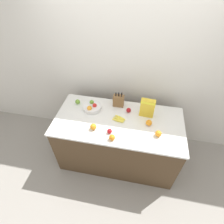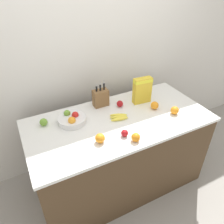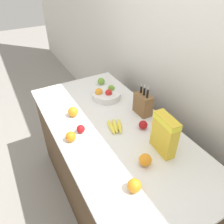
{
  "view_description": "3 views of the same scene",
  "coord_description": "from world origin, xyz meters",
  "px_view_note": "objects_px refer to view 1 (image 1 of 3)",
  "views": [
    {
      "loc": [
        0.23,
        -1.67,
        2.71
      ],
      "look_at": [
        -0.1,
        0.02,
        1.05
      ],
      "focal_mm": 28.0,
      "sensor_mm": 36.0,
      "label": 1
    },
    {
      "loc": [
        -0.85,
        -1.51,
        2.19
      ],
      "look_at": [
        -0.08,
        0.0,
        1.03
      ],
      "focal_mm": 35.0,
      "sensor_mm": 36.0,
      "label": 2
    },
    {
      "loc": [
        1.15,
        -0.65,
        2.03
      ],
      "look_at": [
        -0.06,
        0.02,
        1.03
      ],
      "focal_mm": 35.0,
      "sensor_mm": 36.0,
      "label": 3
    }
  ],
  "objects_px": {
    "cereal_box": "(147,107)",
    "orange_near_bowl": "(112,137)",
    "apple_leftmost": "(110,131)",
    "orange_mid_right": "(158,134)",
    "fruit_bowl": "(92,107)",
    "orange_front_right": "(149,122)",
    "banana_bunch": "(119,119)",
    "apple_near_bananas": "(78,102)",
    "orange_front_center": "(93,127)",
    "knife_block": "(119,101)",
    "apple_rightmost": "(129,110)"
  },
  "relations": [
    {
      "from": "apple_leftmost",
      "to": "orange_front_right",
      "type": "relative_size",
      "value": 0.77
    },
    {
      "from": "apple_leftmost",
      "to": "orange_front_center",
      "type": "height_order",
      "value": "orange_front_center"
    },
    {
      "from": "apple_near_bananas",
      "to": "orange_near_bowl",
      "type": "distance_m",
      "value": 0.88
    },
    {
      "from": "apple_leftmost",
      "to": "orange_mid_right",
      "type": "xyz_separation_m",
      "value": [
        0.62,
        0.07,
        0.01
      ]
    },
    {
      "from": "apple_leftmost",
      "to": "orange_front_center",
      "type": "relative_size",
      "value": 0.76
    },
    {
      "from": "knife_block",
      "to": "apple_near_bananas",
      "type": "distance_m",
      "value": 0.63
    },
    {
      "from": "orange_front_center",
      "to": "knife_block",
      "type": "bearing_deg",
      "value": 64.92
    },
    {
      "from": "fruit_bowl",
      "to": "apple_near_bananas",
      "type": "height_order",
      "value": "fruit_bowl"
    },
    {
      "from": "orange_mid_right",
      "to": "apple_leftmost",
      "type": "bearing_deg",
      "value": -173.32
    },
    {
      "from": "orange_near_bowl",
      "to": "orange_mid_right",
      "type": "xyz_separation_m",
      "value": [
        0.57,
        0.17,
        0.0
      ]
    },
    {
      "from": "orange_near_bowl",
      "to": "apple_near_bananas",
      "type": "bearing_deg",
      "value": 138.57
    },
    {
      "from": "fruit_bowl",
      "to": "apple_leftmost",
      "type": "relative_size",
      "value": 4.28
    },
    {
      "from": "fruit_bowl",
      "to": "apple_leftmost",
      "type": "bearing_deg",
      "value": -49.37
    },
    {
      "from": "cereal_box",
      "to": "apple_leftmost",
      "type": "xyz_separation_m",
      "value": [
        -0.45,
        -0.42,
        -0.12
      ]
    },
    {
      "from": "knife_block",
      "to": "apple_leftmost",
      "type": "height_order",
      "value": "knife_block"
    },
    {
      "from": "apple_leftmost",
      "to": "orange_mid_right",
      "type": "height_order",
      "value": "orange_mid_right"
    },
    {
      "from": "knife_block",
      "to": "orange_near_bowl",
      "type": "relative_size",
      "value": 3.7
    },
    {
      "from": "orange_front_center",
      "to": "orange_front_right",
      "type": "xyz_separation_m",
      "value": [
        0.72,
        0.22,
        -0.0
      ]
    },
    {
      "from": "cereal_box",
      "to": "apple_rightmost",
      "type": "bearing_deg",
      "value": 179.19
    },
    {
      "from": "banana_bunch",
      "to": "orange_front_center",
      "type": "distance_m",
      "value": 0.39
    },
    {
      "from": "knife_block",
      "to": "apple_rightmost",
      "type": "distance_m",
      "value": 0.21
    },
    {
      "from": "banana_bunch",
      "to": "fruit_bowl",
      "type": "bearing_deg",
      "value": 160.86
    },
    {
      "from": "knife_block",
      "to": "apple_leftmost",
      "type": "distance_m",
      "value": 0.56
    },
    {
      "from": "cereal_box",
      "to": "fruit_bowl",
      "type": "relative_size",
      "value": 1.04
    },
    {
      "from": "knife_block",
      "to": "cereal_box",
      "type": "distance_m",
      "value": 0.45
    },
    {
      "from": "cereal_box",
      "to": "apple_leftmost",
      "type": "height_order",
      "value": "cereal_box"
    },
    {
      "from": "knife_block",
      "to": "fruit_bowl",
      "type": "xyz_separation_m",
      "value": [
        -0.37,
        -0.15,
        -0.06
      ]
    },
    {
      "from": "apple_rightmost",
      "to": "orange_front_center",
      "type": "bearing_deg",
      "value": -135.08
    },
    {
      "from": "cereal_box",
      "to": "orange_near_bowl",
      "type": "distance_m",
      "value": 0.67
    },
    {
      "from": "banana_bunch",
      "to": "cereal_box",
      "type": "bearing_deg",
      "value": 23.92
    },
    {
      "from": "cereal_box",
      "to": "apple_near_bananas",
      "type": "height_order",
      "value": "cereal_box"
    },
    {
      "from": "orange_front_right",
      "to": "orange_front_center",
      "type": "bearing_deg",
      "value": -163.03
    },
    {
      "from": "banana_bunch",
      "to": "apple_near_bananas",
      "type": "relative_size",
      "value": 2.71
    },
    {
      "from": "knife_block",
      "to": "apple_near_bananas",
      "type": "xyz_separation_m",
      "value": [
        -0.63,
        -0.08,
        -0.06
      ]
    },
    {
      "from": "orange_front_center",
      "to": "orange_mid_right",
      "type": "distance_m",
      "value": 0.85
    },
    {
      "from": "apple_rightmost",
      "to": "orange_mid_right",
      "type": "distance_m",
      "value": 0.57
    },
    {
      "from": "banana_bunch",
      "to": "apple_near_bananas",
      "type": "xyz_separation_m",
      "value": [
        -0.69,
        0.22,
        0.02
      ]
    },
    {
      "from": "apple_near_bananas",
      "to": "orange_mid_right",
      "type": "bearing_deg",
      "value": -18.31
    },
    {
      "from": "orange_front_right",
      "to": "banana_bunch",
      "type": "bearing_deg",
      "value": 178.45
    },
    {
      "from": "apple_leftmost",
      "to": "orange_near_bowl",
      "type": "relative_size",
      "value": 0.82
    },
    {
      "from": "orange_near_bowl",
      "to": "orange_front_right",
      "type": "relative_size",
      "value": 0.94
    },
    {
      "from": "orange_near_bowl",
      "to": "orange_front_right",
      "type": "bearing_deg",
      "value": 37.84
    },
    {
      "from": "knife_block",
      "to": "orange_mid_right",
      "type": "relative_size",
      "value": 3.48
    },
    {
      "from": "fruit_bowl",
      "to": "orange_front_center",
      "type": "xyz_separation_m",
      "value": [
        0.12,
        -0.38,
        0.01
      ]
    },
    {
      "from": "orange_front_center",
      "to": "cereal_box",
      "type": "bearing_deg",
      "value": 30.26
    },
    {
      "from": "cereal_box",
      "to": "fruit_bowl",
      "type": "height_order",
      "value": "cereal_box"
    },
    {
      "from": "fruit_bowl",
      "to": "orange_front_right",
      "type": "distance_m",
      "value": 0.86
    },
    {
      "from": "apple_leftmost",
      "to": "orange_near_bowl",
      "type": "height_order",
      "value": "orange_near_bowl"
    },
    {
      "from": "banana_bunch",
      "to": "orange_front_right",
      "type": "height_order",
      "value": "orange_front_right"
    },
    {
      "from": "fruit_bowl",
      "to": "orange_front_right",
      "type": "bearing_deg",
      "value": -10.78
    }
  ]
}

